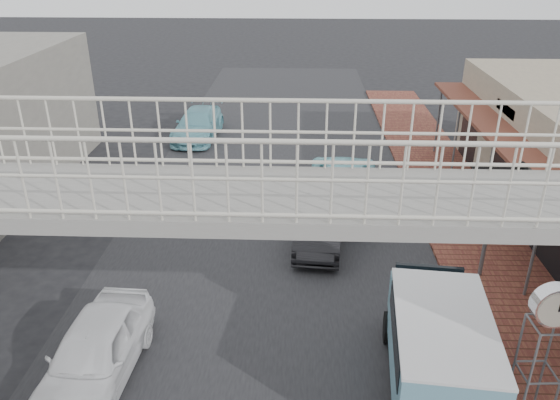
# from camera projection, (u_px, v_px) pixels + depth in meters

# --- Properties ---
(ground) EXTENTS (120.00, 120.00, 0.00)m
(ground) POSITION_uv_depth(u_px,v_px,m) (261.00, 315.00, 13.80)
(ground) COLOR black
(ground) RESTS_ON ground
(road_strip) EXTENTS (10.00, 60.00, 0.01)m
(road_strip) POSITION_uv_depth(u_px,v_px,m) (261.00, 314.00, 13.80)
(road_strip) COLOR black
(road_strip) RESTS_ON ground
(sidewalk) EXTENTS (3.00, 40.00, 0.10)m
(sidewalk) POSITION_uv_depth(u_px,v_px,m) (486.00, 256.00, 16.26)
(sidewalk) COLOR brown
(sidewalk) RESTS_ON ground
(footbridge) EXTENTS (16.40, 2.40, 6.34)m
(footbridge) POSITION_uv_depth(u_px,v_px,m) (241.00, 307.00, 8.83)
(footbridge) COLOR gray
(footbridge) RESTS_ON ground
(white_hatchback) EXTENTS (1.83, 4.12, 1.38)m
(white_hatchback) POSITION_uv_depth(u_px,v_px,m) (95.00, 353.00, 11.51)
(white_hatchback) COLOR white
(white_hatchback) RESTS_ON ground
(dark_sedan) EXTENTS (1.68, 4.02, 1.29)m
(dark_sedan) POSITION_uv_depth(u_px,v_px,m) (319.00, 223.00, 16.91)
(dark_sedan) COLOR black
(dark_sedan) RESTS_ON ground
(angkot_curb) EXTENTS (2.73, 5.39, 1.46)m
(angkot_curb) POSITION_uv_depth(u_px,v_px,m) (343.00, 181.00, 19.72)
(angkot_curb) COLOR #78C6D0
(angkot_curb) RESTS_ON ground
(angkot_far) EXTENTS (2.13, 4.66, 1.32)m
(angkot_far) POSITION_uv_depth(u_px,v_px,m) (198.00, 124.00, 26.12)
(angkot_far) COLOR #6EB2BF
(angkot_far) RESTS_ON ground
(angkot_van) EXTENTS (2.28, 4.33, 2.04)m
(angkot_van) POSITION_uv_depth(u_px,v_px,m) (439.00, 342.00, 10.88)
(angkot_van) COLOR black
(angkot_van) RESTS_ON ground
(motorcycle_near) EXTENTS (1.75, 1.14, 0.87)m
(motorcycle_near) POSITION_uv_depth(u_px,v_px,m) (476.00, 206.00, 18.29)
(motorcycle_near) COLOR black
(motorcycle_near) RESTS_ON sidewalk
(motorcycle_far) EXTENTS (1.88, 1.03, 1.09)m
(motorcycle_far) POSITION_uv_depth(u_px,v_px,m) (446.00, 190.00, 19.16)
(motorcycle_far) COLOR black
(motorcycle_far) RESTS_ON sidewalk
(street_clock) EXTENTS (0.80, 0.66, 3.21)m
(street_clock) POSITION_uv_depth(u_px,v_px,m) (553.00, 312.00, 9.38)
(street_clock) COLOR #59595B
(street_clock) RESTS_ON sidewalk
(arrow_sign) EXTENTS (1.96, 1.24, 3.39)m
(arrow_sign) POSITION_uv_depth(u_px,v_px,m) (529.00, 186.00, 14.04)
(arrow_sign) COLOR #59595B
(arrow_sign) RESTS_ON sidewalk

